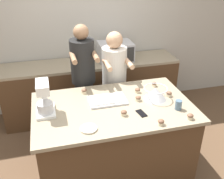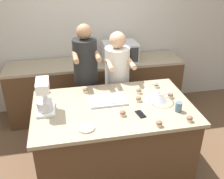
{
  "view_description": "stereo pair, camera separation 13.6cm",
  "coord_description": "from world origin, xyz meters",
  "px_view_note": "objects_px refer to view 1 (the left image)",
  "views": [
    {
      "loc": [
        -0.65,
        -2.44,
        2.49
      ],
      "look_at": [
        0.0,
        0.05,
        1.13
      ],
      "focal_mm": 42.0,
      "sensor_mm": 36.0,
      "label": 1
    },
    {
      "loc": [
        -0.51,
        -2.47,
        2.49
      ],
      "look_at": [
        0.0,
        0.05,
        1.13
      ],
      "focal_mm": 42.0,
      "sensor_mm": 36.0,
      "label": 2
    }
  ],
  "objects_px": {
    "person_left": "(84,83)",
    "small_plate": "(89,129)",
    "cupcake_3": "(161,122)",
    "microwave_oven": "(115,51)",
    "drinking_glass": "(178,105)",
    "stand_mixer": "(44,100)",
    "cell_phone": "(141,113)",
    "cupcake_4": "(154,84)",
    "baking_tray": "(107,100)",
    "cupcake_8": "(169,94)",
    "cupcake_6": "(45,92)",
    "mixing_bowl": "(155,93)",
    "cupcake_2": "(138,98)",
    "cupcake_7": "(138,90)",
    "cupcake_5": "(190,116)",
    "cupcake_0": "(84,91)",
    "person_right": "(114,84)",
    "cupcake_1": "(124,113)"
  },
  "relations": [
    {
      "from": "stand_mixer",
      "to": "cupcake_1",
      "type": "height_order",
      "value": "stand_mixer"
    },
    {
      "from": "baking_tray",
      "to": "cupcake_6",
      "type": "distance_m",
      "value": 0.78
    },
    {
      "from": "microwave_oven",
      "to": "drinking_glass",
      "type": "bearing_deg",
      "value": -80.72
    },
    {
      "from": "drinking_glass",
      "to": "cupcake_4",
      "type": "relative_size",
      "value": 1.66
    },
    {
      "from": "drinking_glass",
      "to": "small_plate",
      "type": "distance_m",
      "value": 1.03
    },
    {
      "from": "stand_mixer",
      "to": "person_left",
      "type": "bearing_deg",
      "value": 54.35
    },
    {
      "from": "drinking_glass",
      "to": "cupcake_5",
      "type": "xyz_separation_m",
      "value": [
        0.03,
        -0.2,
        -0.02
      ]
    },
    {
      "from": "stand_mixer",
      "to": "cell_phone",
      "type": "relative_size",
      "value": 2.37
    },
    {
      "from": "person_left",
      "to": "cupcake_6",
      "type": "bearing_deg",
      "value": -149.52
    },
    {
      "from": "cupcake_2",
      "to": "person_right",
      "type": "bearing_deg",
      "value": 96.91
    },
    {
      "from": "baking_tray",
      "to": "cupcake_5",
      "type": "relative_size",
      "value": 6.58
    },
    {
      "from": "small_plate",
      "to": "cupcake_3",
      "type": "relative_size",
      "value": 2.58
    },
    {
      "from": "person_left",
      "to": "small_plate",
      "type": "relative_size",
      "value": 10.03
    },
    {
      "from": "mixing_bowl",
      "to": "small_plate",
      "type": "height_order",
      "value": "mixing_bowl"
    },
    {
      "from": "person_right",
      "to": "cupcake_8",
      "type": "height_order",
      "value": "person_right"
    },
    {
      "from": "mixing_bowl",
      "to": "baking_tray",
      "type": "relative_size",
      "value": 0.65
    },
    {
      "from": "person_right",
      "to": "cupcake_0",
      "type": "bearing_deg",
      "value": -140.79
    },
    {
      "from": "cupcake_1",
      "to": "cupcake_7",
      "type": "relative_size",
      "value": 1.0
    },
    {
      "from": "cupcake_5",
      "to": "mixing_bowl",
      "type": "bearing_deg",
      "value": 111.25
    },
    {
      "from": "cupcake_3",
      "to": "cupcake_5",
      "type": "bearing_deg",
      "value": 3.25
    },
    {
      "from": "microwave_oven",
      "to": "cupcake_4",
      "type": "bearing_deg",
      "value": -77.83
    },
    {
      "from": "cupcake_4",
      "to": "baking_tray",
      "type": "bearing_deg",
      "value": -161.6
    },
    {
      "from": "person_left",
      "to": "cupcake_3",
      "type": "distance_m",
      "value": 1.38
    },
    {
      "from": "cell_phone",
      "to": "cupcake_4",
      "type": "distance_m",
      "value": 0.69
    },
    {
      "from": "cupcake_2",
      "to": "cupcake_7",
      "type": "relative_size",
      "value": 1.0
    },
    {
      "from": "person_left",
      "to": "mixing_bowl",
      "type": "bearing_deg",
      "value": -45.75
    },
    {
      "from": "cupcake_3",
      "to": "cupcake_7",
      "type": "distance_m",
      "value": 0.7
    },
    {
      "from": "mixing_bowl",
      "to": "baking_tray",
      "type": "distance_m",
      "value": 0.57
    },
    {
      "from": "microwave_oven",
      "to": "cupcake_6",
      "type": "xyz_separation_m",
      "value": [
        -1.13,
        -0.93,
        -0.1
      ]
    },
    {
      "from": "stand_mixer",
      "to": "cupcake_8",
      "type": "distance_m",
      "value": 1.45
    },
    {
      "from": "cupcake_4",
      "to": "cupcake_6",
      "type": "distance_m",
      "value": 1.37
    },
    {
      "from": "microwave_oven",
      "to": "cupcake_3",
      "type": "distance_m",
      "value": 1.87
    },
    {
      "from": "drinking_glass",
      "to": "microwave_oven",
      "type": "bearing_deg",
      "value": 99.28
    },
    {
      "from": "person_left",
      "to": "cell_phone",
      "type": "relative_size",
      "value": 11.02
    },
    {
      "from": "cupcake_2",
      "to": "cupcake_8",
      "type": "distance_m",
      "value": 0.39
    },
    {
      "from": "mixing_bowl",
      "to": "cell_phone",
      "type": "height_order",
      "value": "mixing_bowl"
    },
    {
      "from": "cupcake_3",
      "to": "cupcake_4",
      "type": "height_order",
      "value": "same"
    },
    {
      "from": "drinking_glass",
      "to": "cupcake_8",
      "type": "relative_size",
      "value": 1.66
    },
    {
      "from": "cupcake_3",
      "to": "mixing_bowl",
      "type": "bearing_deg",
      "value": 73.56
    },
    {
      "from": "cupcake_7",
      "to": "cupcake_6",
      "type": "bearing_deg",
      "value": 167.44
    },
    {
      "from": "cupcake_0",
      "to": "baking_tray",
      "type": "bearing_deg",
      "value": -48.89
    },
    {
      "from": "person_left",
      "to": "cupcake_3",
      "type": "xyz_separation_m",
      "value": [
        0.58,
        -1.25,
        0.08
      ]
    },
    {
      "from": "cupcake_0",
      "to": "cupcake_8",
      "type": "bearing_deg",
      "value": -18.77
    },
    {
      "from": "mixing_bowl",
      "to": "cupcake_2",
      "type": "distance_m",
      "value": 0.21
    },
    {
      "from": "cupcake_7",
      "to": "cupcake_2",
      "type": "bearing_deg",
      "value": -107.44
    },
    {
      "from": "cupcake_1",
      "to": "cupcake_5",
      "type": "relative_size",
      "value": 1.0
    },
    {
      "from": "stand_mixer",
      "to": "cupcake_5",
      "type": "xyz_separation_m",
      "value": [
        1.44,
        -0.5,
        -0.13
      ]
    },
    {
      "from": "mixing_bowl",
      "to": "microwave_oven",
      "type": "xyz_separation_m",
      "value": [
        -0.11,
        1.37,
        0.05
      ]
    },
    {
      "from": "mixing_bowl",
      "to": "cupcake_5",
      "type": "height_order",
      "value": "mixing_bowl"
    },
    {
      "from": "microwave_oven",
      "to": "cupcake_0",
      "type": "distance_m",
      "value": 1.23
    }
  ]
}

